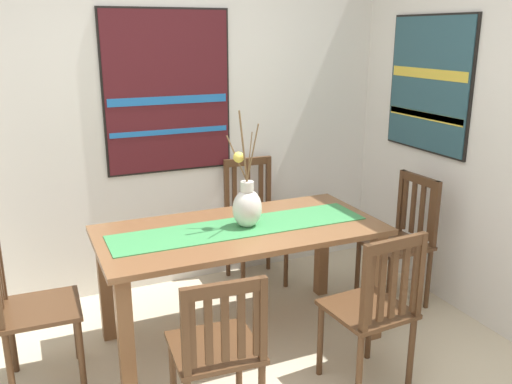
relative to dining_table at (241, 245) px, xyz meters
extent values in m
cube|color=silver|center=(-0.20, 1.07, 0.70)|extent=(6.40, 0.12, 2.70)
cube|color=brown|center=(0.00, 0.00, 0.10)|extent=(1.77, 0.85, 0.03)
cube|color=brown|center=(-0.80, -0.35, -0.28)|extent=(0.08, 0.08, 0.74)
cube|color=brown|center=(0.80, -0.35, -0.28)|extent=(0.08, 0.08, 0.74)
cube|color=brown|center=(-0.80, 0.35, -0.28)|extent=(0.08, 0.08, 0.74)
cube|color=brown|center=(0.80, 0.35, -0.28)|extent=(0.08, 0.08, 0.74)
cube|color=#388447|center=(0.00, 0.00, 0.12)|extent=(1.62, 0.36, 0.01)
ellipsoid|color=silver|center=(0.04, -0.01, 0.24)|extent=(0.19, 0.16, 0.24)
cylinder|color=silver|center=(0.04, -0.01, 0.38)|extent=(0.08, 0.08, 0.06)
cylinder|color=brown|center=(0.06, 0.00, 0.57)|extent=(0.04, 0.01, 0.30)
cylinder|color=brown|center=(0.01, -0.03, 0.64)|extent=(0.08, 0.06, 0.45)
cylinder|color=brown|center=(0.05, -0.08, 0.60)|extent=(0.01, 0.16, 0.38)
cylinder|color=brown|center=(-0.01, 0.02, 0.56)|extent=(0.11, 0.07, 0.29)
sphere|color=#E5CC4C|center=(0.00, 0.01, 0.57)|extent=(0.07, 0.07, 0.07)
cube|color=#4C301C|center=(-1.20, 0.00, -0.19)|extent=(0.43, 0.43, 0.03)
cylinder|color=#4C301C|center=(-1.02, 0.18, -0.43)|extent=(0.04, 0.04, 0.45)
cylinder|color=#4C301C|center=(-1.03, -0.18, -0.43)|extent=(0.04, 0.04, 0.45)
cylinder|color=#4C301C|center=(-1.38, 0.19, -0.43)|extent=(0.04, 0.04, 0.45)
cylinder|color=#4C301C|center=(-1.39, -0.17, -0.43)|extent=(0.04, 0.04, 0.45)
cube|color=#4C301C|center=(0.46, -0.73, -0.19)|extent=(0.45, 0.45, 0.03)
cylinder|color=#4C301C|center=(0.27, -0.56, -0.43)|extent=(0.04, 0.04, 0.45)
cylinder|color=#4C301C|center=(0.63, -0.53, -0.43)|extent=(0.04, 0.04, 0.45)
cylinder|color=#4C301C|center=(0.30, -0.92, -0.43)|extent=(0.04, 0.04, 0.45)
cylinder|color=#4C301C|center=(0.66, -0.89, -0.43)|extent=(0.04, 0.04, 0.45)
cube|color=#4C301C|center=(0.30, -0.93, 0.06)|extent=(0.04, 0.04, 0.47)
cube|color=#4C301C|center=(0.66, -0.90, 0.06)|extent=(0.04, 0.04, 0.47)
cube|color=#4C301C|center=(0.48, -0.92, 0.27)|extent=(0.38, 0.06, 0.06)
cube|color=#4C301C|center=(0.32, -0.93, 0.05)|extent=(0.04, 0.02, 0.38)
cube|color=#4C301C|center=(0.40, -0.92, 0.05)|extent=(0.04, 0.02, 0.38)
cube|color=#4C301C|center=(0.48, -0.92, 0.05)|extent=(0.04, 0.02, 0.38)
cube|color=#4C301C|center=(0.55, -0.91, 0.05)|extent=(0.04, 0.02, 0.38)
cube|color=#4C301C|center=(0.63, -0.91, 0.05)|extent=(0.04, 0.02, 0.38)
cube|color=#4C301C|center=(-0.44, -0.75, -0.19)|extent=(0.45, 0.45, 0.03)
cylinder|color=#4C301C|center=(-0.61, -0.56, -0.43)|extent=(0.04, 0.04, 0.45)
cylinder|color=#4C301C|center=(-0.25, -0.58, -0.43)|extent=(0.04, 0.04, 0.45)
cube|color=#4C301C|center=(-0.64, -0.93, 0.04)|extent=(0.04, 0.04, 0.42)
cube|color=#4C301C|center=(-0.28, -0.95, 0.04)|extent=(0.04, 0.04, 0.42)
cube|color=#4C301C|center=(-0.46, -0.94, 0.22)|extent=(0.38, 0.06, 0.06)
cube|color=#4C301C|center=(-0.61, -0.93, 0.02)|extent=(0.04, 0.02, 0.33)
cube|color=#4C301C|center=(-0.53, -0.93, 0.02)|extent=(0.04, 0.02, 0.33)
cube|color=#4C301C|center=(-0.46, -0.94, 0.02)|extent=(0.04, 0.02, 0.33)
cube|color=#4C301C|center=(-0.38, -0.94, 0.02)|extent=(0.04, 0.02, 0.33)
cube|color=#4C301C|center=(-0.30, -0.95, 0.02)|extent=(0.04, 0.02, 0.33)
cube|color=#4C301C|center=(0.43, 0.74, -0.19)|extent=(0.44, 0.44, 0.03)
cylinder|color=#4C301C|center=(0.61, 0.55, -0.43)|extent=(0.04, 0.04, 0.45)
cylinder|color=#4C301C|center=(0.25, 0.57, -0.43)|extent=(0.04, 0.04, 0.45)
cylinder|color=#4C301C|center=(0.62, 0.91, -0.43)|extent=(0.04, 0.04, 0.45)
cylinder|color=#4C301C|center=(0.26, 0.93, -0.43)|extent=(0.04, 0.04, 0.45)
cube|color=#4C301C|center=(0.62, 0.92, 0.08)|extent=(0.04, 0.04, 0.50)
cube|color=#4C301C|center=(0.26, 0.94, 0.08)|extent=(0.04, 0.04, 0.50)
cube|color=#4C301C|center=(0.44, 0.93, 0.30)|extent=(0.38, 0.05, 0.06)
cube|color=#4C301C|center=(0.56, 0.93, 0.06)|extent=(0.04, 0.02, 0.41)
cube|color=#4C301C|center=(0.44, 0.93, 0.06)|extent=(0.04, 0.02, 0.41)
cube|color=#4C301C|center=(0.33, 0.93, 0.06)|extent=(0.04, 0.02, 0.41)
cube|color=#4C301C|center=(1.21, 0.00, -0.19)|extent=(0.44, 0.44, 0.03)
cylinder|color=#4C301C|center=(1.04, -0.19, -0.43)|extent=(0.04, 0.04, 0.45)
cylinder|color=#4C301C|center=(1.02, 0.17, -0.43)|extent=(0.04, 0.04, 0.45)
cylinder|color=#4C301C|center=(1.40, -0.17, -0.43)|extent=(0.04, 0.04, 0.45)
cylinder|color=#4C301C|center=(1.38, 0.19, -0.43)|extent=(0.04, 0.04, 0.45)
cube|color=#4C301C|center=(1.41, -0.17, 0.07)|extent=(0.04, 0.04, 0.48)
cube|color=#4C301C|center=(1.39, 0.19, 0.07)|extent=(0.04, 0.04, 0.48)
cube|color=#4C301C|center=(1.40, 0.01, 0.28)|extent=(0.05, 0.38, 0.06)
cube|color=#4C301C|center=(1.40, -0.13, 0.05)|extent=(0.02, 0.04, 0.39)
cube|color=#4C301C|center=(1.40, -0.03, 0.05)|extent=(0.02, 0.04, 0.39)
cube|color=#4C301C|center=(1.40, 0.06, 0.05)|extent=(0.02, 0.04, 0.39)
cube|color=#4C301C|center=(1.39, 0.15, 0.05)|extent=(0.02, 0.04, 0.39)
cube|color=black|center=(-0.16, 1.01, 0.87)|extent=(0.95, 0.04, 1.19)
cube|color=#471419|center=(-0.16, 0.98, 0.87)|extent=(0.92, 0.01, 1.16)
cube|color=#1E60A8|center=(-0.16, 0.98, 0.58)|extent=(0.89, 0.00, 0.04)
cube|color=#1E60A8|center=(-0.16, 0.98, 0.81)|extent=(0.89, 0.00, 0.06)
cube|color=black|center=(1.59, 0.22, 0.92)|extent=(0.04, 0.85, 0.99)
cube|color=#284C56|center=(1.57, 0.22, 0.92)|extent=(0.01, 0.82, 0.96)
cube|color=gold|center=(1.57, 0.22, 0.70)|extent=(0.00, 0.79, 0.05)
cube|color=gold|center=(1.57, 0.22, 1.00)|extent=(0.00, 0.79, 0.07)
cube|color=gold|center=(1.57, 0.22, 0.70)|extent=(0.00, 0.79, 0.04)
camera|label=1|loc=(-1.20, -2.97, 1.30)|focal=38.29mm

